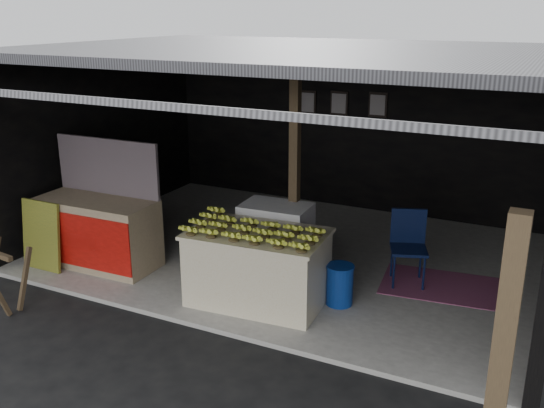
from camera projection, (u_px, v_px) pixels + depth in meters
The scene contains 12 objects.
ground at pixel (201, 330), 6.94m from camera, with size 80.00×80.00×0.00m, color black.
concrete_slab at pixel (292, 253), 9.07m from camera, with size 7.00×5.00×0.06m, color gray.
shophouse at pixel (302, 112), 8.70m from camera, with size 7.40×7.29×3.02m.
banana_table at pixel (258, 267), 7.36m from camera, with size 1.72×1.13×0.91m.
banana_pile at pixel (257, 225), 7.19m from camera, with size 1.53×0.92×0.18m, color yellow, non-canonical shape.
white_crate at pixel (276, 240), 8.10m from camera, with size 0.93×0.66×1.00m.
neighbor_stall at pixel (98, 229), 8.45m from camera, with size 1.71×0.80×1.75m.
green_signboard at pixel (41, 235), 8.30m from camera, with size 0.65×0.04×0.97m, color black.
water_barrel at pixel (340, 286), 7.36m from camera, with size 0.33×0.33×0.48m, color navy.
plastic_chair at pixel (408, 240), 7.90m from camera, with size 0.59×0.59×0.97m.
magenta_rug at pixel (441, 286), 7.90m from camera, with size 1.50×1.00×0.01m, color #6F1858.
picture_frames at pixel (341, 103), 10.60m from camera, with size 1.62×0.04×0.46m.
Camera 1 is at (3.46, -5.17, 3.51)m, focal length 40.00 mm.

